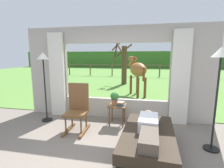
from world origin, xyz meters
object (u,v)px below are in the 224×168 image
at_px(reclining_person, 149,127).
at_px(floor_lamp_right, 220,68).
at_px(floor_lamp_left, 44,66).
at_px(recliner_sofa, 148,141).
at_px(horse, 137,70).
at_px(book_stack, 120,104).
at_px(rocking_chair, 77,108).
at_px(potted_plant, 115,97).
at_px(side_table, 117,108).
at_px(pasture_tree, 123,63).

xyz_separation_m(reclining_person, floor_lamp_right, (1.19, 0.39, 1.02)).
bearing_deg(floor_lamp_left, recliner_sofa, -21.08).
bearing_deg(horse, recliner_sofa, -109.70).
xyz_separation_m(book_stack, horse, (0.24, 3.38, 0.58)).
bearing_deg(rocking_chair, recliner_sofa, -23.73).
xyz_separation_m(potted_plant, floor_lamp_right, (2.03, -0.88, 0.84)).
relative_size(side_table, book_stack, 2.59).
xyz_separation_m(reclining_person, side_table, (-0.76, 1.21, -0.10)).
xyz_separation_m(side_table, potted_plant, (-0.08, 0.06, 0.28)).
relative_size(reclining_person, book_stack, 7.16).
bearing_deg(potted_plant, side_table, -36.87).
height_order(reclining_person, pasture_tree, pasture_tree).
bearing_deg(potted_plant, floor_lamp_right, -23.44).
xyz_separation_m(side_table, floor_lamp_right, (1.95, -0.82, 1.12)).
relative_size(floor_lamp_left, floor_lamp_right, 0.97).
height_order(potted_plant, book_stack, potted_plant).
bearing_deg(floor_lamp_left, book_stack, 1.59).
relative_size(potted_plant, book_stack, 1.60).
distance_m(floor_lamp_left, floor_lamp_right, 3.95).
height_order(recliner_sofa, book_stack, book_stack).
height_order(reclining_person, floor_lamp_left, floor_lamp_left).
distance_m(book_stack, floor_lamp_right, 2.23).
distance_m(potted_plant, floor_lamp_right, 2.36).
xyz_separation_m(horse, pasture_tree, (-0.99, 2.85, 0.18)).
xyz_separation_m(recliner_sofa, floor_lamp_right, (1.19, 0.34, 1.32)).
xyz_separation_m(recliner_sofa, rocking_chair, (-1.63, 0.65, 0.33)).
bearing_deg(potted_plant, book_stack, -35.38).
bearing_deg(reclining_person, pasture_tree, 104.16).
xyz_separation_m(side_table, horse, (0.33, 3.32, 0.73)).
distance_m(rocking_chair, book_stack, 1.06).
xyz_separation_m(book_stack, pasture_tree, (-0.74, 6.23, 0.76)).
xyz_separation_m(rocking_chair, pasture_tree, (0.21, 6.68, 0.79)).
bearing_deg(floor_lamp_left, reclining_person, -22.00).
height_order(reclining_person, rocking_chair, rocking_chair).
bearing_deg(pasture_tree, reclining_person, -79.15).
xyz_separation_m(potted_plant, pasture_tree, (-0.57, 6.11, 0.63)).
xyz_separation_m(side_table, pasture_tree, (-0.65, 6.17, 0.91)).
bearing_deg(reclining_person, horse, 98.71).
distance_m(book_stack, floor_lamp_left, 2.23).
height_order(potted_plant, horse, horse).
distance_m(book_stack, pasture_tree, 6.32).
bearing_deg(rocking_chair, floor_lamp_left, 158.12).
distance_m(potted_plant, pasture_tree, 6.17).
relative_size(side_table, horse, 0.29).
relative_size(recliner_sofa, floor_lamp_left, 0.95).
bearing_deg(recliner_sofa, floor_lamp_left, 162.22).
xyz_separation_m(recliner_sofa, book_stack, (-0.67, 1.10, 0.36)).
bearing_deg(horse, floor_lamp_right, -93.85).
distance_m(rocking_chair, side_table, 1.01).
xyz_separation_m(floor_lamp_right, horse, (-1.61, 4.14, -0.39)).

